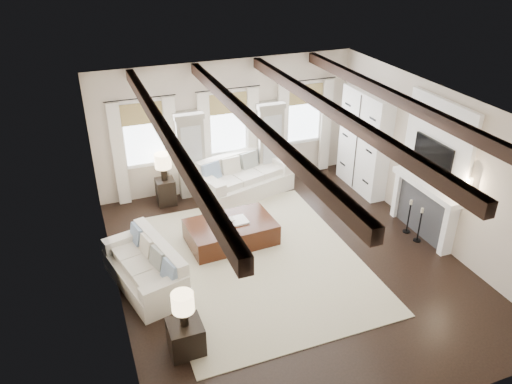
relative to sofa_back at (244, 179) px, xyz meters
name	(u,v)px	position (x,y,z in m)	size (l,w,h in m)	color
ground	(288,264)	(-0.18, -3.12, -0.39)	(7.50, 7.50, 0.00)	black
room_shell	(307,154)	(0.57, -2.22, 1.49)	(6.54, 7.54, 3.22)	beige
area_rug	(259,261)	(-0.70, -2.84, -0.38)	(3.86, 4.92, 0.02)	#BFB797
sofa_back	(244,179)	(0.00, 0.00, 0.00)	(2.50, 1.63, 0.99)	white
sofa_left	(148,269)	(-2.87, -2.76, -0.05)	(1.36, 2.16, 0.86)	white
ottoman	(231,232)	(-0.99, -1.97, -0.16)	(1.79, 1.12, 0.47)	black
tray	(235,221)	(-0.89, -1.98, 0.10)	(0.50, 0.38, 0.04)	white
book_lower	(225,221)	(-1.10, -1.96, 0.14)	(0.26, 0.20, 0.04)	#262628
book_upper	(229,220)	(-1.04, -1.99, 0.17)	(0.22, 0.17, 0.03)	beige
side_table_front	(186,337)	(-2.61, -4.62, -0.13)	(0.53, 0.53, 0.53)	black
lamp_front	(183,304)	(-2.61, -4.62, 0.54)	(0.35, 0.35, 0.60)	black
side_table_back	(166,192)	(-1.92, 0.14, -0.07)	(0.43, 0.43, 0.64)	black
lamp_back	(163,162)	(-1.92, 0.14, 0.70)	(0.38, 0.38, 0.66)	black
candlestick_near	(419,227)	(2.72, -3.35, -0.06)	(0.16, 0.16, 0.80)	black
candlestick_far	(408,219)	(2.72, -2.98, -0.07)	(0.16, 0.16, 0.79)	black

